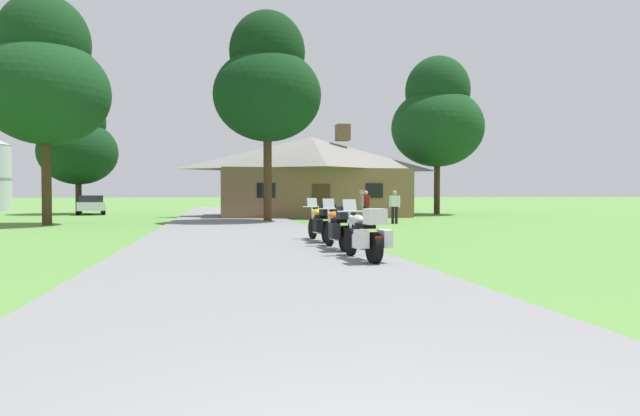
{
  "coord_description": "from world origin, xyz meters",
  "views": [
    {
      "loc": [
        -0.78,
        -2.03,
        1.47
      ],
      "look_at": [
        2.54,
        14.98,
        1.02
      ],
      "focal_mm": 29.56,
      "sensor_mm": 36.0,
      "label": 1
    }
  ],
  "objects_px": {
    "motorcycle_silver_nearest_to_camera": "(366,235)",
    "tree_left_near": "(45,77)",
    "tree_left_far": "(78,143)",
    "bystander_gray_shirt_beside_signpost": "(361,205)",
    "motorcycle_orange_second_in_row": "(339,228)",
    "motorcycle_yellow_farthest_in_row": "(322,223)",
    "bystander_white_shirt_near_lodge": "(395,205)",
    "bystander_red_shirt_by_tree": "(366,205)",
    "tree_right_of_lodge": "(437,117)",
    "parked_white_suv_far_left": "(90,204)",
    "tree_by_lodge_front": "(267,83)"
  },
  "relations": [
    {
      "from": "bystander_white_shirt_near_lodge",
      "to": "bystander_gray_shirt_beside_signpost",
      "type": "bearing_deg",
      "value": -177.55
    },
    {
      "from": "motorcycle_orange_second_in_row",
      "to": "motorcycle_silver_nearest_to_camera",
      "type": "bearing_deg",
      "value": -93.1
    },
    {
      "from": "tree_by_lodge_front",
      "to": "parked_white_suv_far_left",
      "type": "xyz_separation_m",
      "value": [
        -11.8,
        13.15,
        -6.61
      ]
    },
    {
      "from": "bystander_white_shirt_near_lodge",
      "to": "bystander_gray_shirt_beside_signpost",
      "type": "height_order",
      "value": "bystander_gray_shirt_beside_signpost"
    },
    {
      "from": "tree_right_of_lodge",
      "to": "bystander_red_shirt_by_tree",
      "type": "bearing_deg",
      "value": -128.09
    },
    {
      "from": "bystander_white_shirt_near_lodge",
      "to": "tree_by_lodge_front",
      "type": "distance_m",
      "value": 9.33
    },
    {
      "from": "motorcycle_yellow_farthest_in_row",
      "to": "parked_white_suv_far_left",
      "type": "xyz_separation_m",
      "value": [
        -12.25,
        25.71,
        0.17
      ]
    },
    {
      "from": "tree_right_of_lodge",
      "to": "parked_white_suv_far_left",
      "type": "distance_m",
      "value": 26.4
    },
    {
      "from": "motorcycle_silver_nearest_to_camera",
      "to": "bystander_red_shirt_by_tree",
      "type": "relative_size",
      "value": 1.25
    },
    {
      "from": "tree_by_lodge_front",
      "to": "parked_white_suv_far_left",
      "type": "distance_m",
      "value": 18.87
    },
    {
      "from": "tree_left_near",
      "to": "tree_by_lodge_front",
      "type": "bearing_deg",
      "value": 4.28
    },
    {
      "from": "bystander_gray_shirt_beside_signpost",
      "to": "bystander_white_shirt_near_lodge",
      "type": "bearing_deg",
      "value": -91.09
    },
    {
      "from": "bystander_red_shirt_by_tree",
      "to": "tree_left_near",
      "type": "distance_m",
      "value": 16.66
    },
    {
      "from": "motorcycle_orange_second_in_row",
      "to": "parked_white_suv_far_left",
      "type": "xyz_separation_m",
      "value": [
        -12.24,
        28.07,
        0.17
      ]
    },
    {
      "from": "motorcycle_yellow_farthest_in_row",
      "to": "tree_by_lodge_front",
      "type": "bearing_deg",
      "value": 85.39
    },
    {
      "from": "bystander_red_shirt_by_tree",
      "to": "tree_right_of_lodge",
      "type": "height_order",
      "value": "tree_right_of_lodge"
    },
    {
      "from": "bystander_red_shirt_by_tree",
      "to": "tree_by_lodge_front",
      "type": "distance_m",
      "value": 8.35
    },
    {
      "from": "motorcycle_silver_nearest_to_camera",
      "to": "tree_left_near",
      "type": "height_order",
      "value": "tree_left_near"
    },
    {
      "from": "bystander_gray_shirt_beside_signpost",
      "to": "tree_left_near",
      "type": "xyz_separation_m",
      "value": [
        -15.12,
        1.76,
        6.11
      ]
    },
    {
      "from": "motorcycle_yellow_farthest_in_row",
      "to": "bystander_gray_shirt_beside_signpost",
      "type": "height_order",
      "value": "bystander_gray_shirt_beside_signpost"
    },
    {
      "from": "motorcycle_yellow_farthest_in_row",
      "to": "tree_right_of_lodge",
      "type": "bearing_deg",
      "value": 51.96
    },
    {
      "from": "bystander_gray_shirt_beside_signpost",
      "to": "tree_left_far",
      "type": "distance_m",
      "value": 24.63
    },
    {
      "from": "tree_left_far",
      "to": "tree_left_near",
      "type": "bearing_deg",
      "value": -81.58
    },
    {
      "from": "bystander_red_shirt_by_tree",
      "to": "parked_white_suv_far_left",
      "type": "height_order",
      "value": "bystander_red_shirt_by_tree"
    },
    {
      "from": "motorcycle_orange_second_in_row",
      "to": "parked_white_suv_far_left",
      "type": "bearing_deg",
      "value": 109.78
    },
    {
      "from": "tree_right_of_lodge",
      "to": "tree_left_near",
      "type": "xyz_separation_m",
      "value": [
        -24.06,
        -9.49,
        -0.17
      ]
    },
    {
      "from": "bystander_red_shirt_by_tree",
      "to": "motorcycle_orange_second_in_row",
      "type": "bearing_deg",
      "value": -48.86
    },
    {
      "from": "bystander_white_shirt_near_lodge",
      "to": "tree_left_far",
      "type": "bearing_deg",
      "value": 151.86
    },
    {
      "from": "bystander_red_shirt_by_tree",
      "to": "motorcycle_silver_nearest_to_camera",
      "type": "bearing_deg",
      "value": -45.96
    },
    {
      "from": "bystander_red_shirt_by_tree",
      "to": "bystander_white_shirt_near_lodge",
      "type": "bearing_deg",
      "value": 37.64
    },
    {
      "from": "motorcycle_orange_second_in_row",
      "to": "bystander_red_shirt_by_tree",
      "type": "height_order",
      "value": "bystander_red_shirt_by_tree"
    },
    {
      "from": "bystander_gray_shirt_beside_signpost",
      "to": "tree_by_lodge_front",
      "type": "height_order",
      "value": "tree_by_lodge_front"
    },
    {
      "from": "parked_white_suv_far_left",
      "to": "bystander_red_shirt_by_tree",
      "type": "bearing_deg",
      "value": -56.52
    },
    {
      "from": "motorcycle_silver_nearest_to_camera",
      "to": "tree_left_far",
      "type": "xyz_separation_m",
      "value": [
        -13.37,
        31.6,
        4.72
      ]
    },
    {
      "from": "motorcycle_silver_nearest_to_camera",
      "to": "tree_right_of_lodge",
      "type": "bearing_deg",
      "value": 58.26
    },
    {
      "from": "bystander_gray_shirt_beside_signpost",
      "to": "tree_left_near",
      "type": "bearing_deg",
      "value": 93.92
    },
    {
      "from": "motorcycle_orange_second_in_row",
      "to": "motorcycle_yellow_farthest_in_row",
      "type": "xyz_separation_m",
      "value": [
        0.01,
        2.36,
        0.0
      ]
    },
    {
      "from": "bystander_white_shirt_near_lodge",
      "to": "bystander_red_shirt_by_tree",
      "type": "height_order",
      "value": "same"
    },
    {
      "from": "bystander_white_shirt_near_lodge",
      "to": "parked_white_suv_far_left",
      "type": "height_order",
      "value": "bystander_white_shirt_near_lodge"
    },
    {
      "from": "motorcycle_orange_second_in_row",
      "to": "tree_right_of_lodge",
      "type": "distance_m",
      "value": 27.73
    },
    {
      "from": "tree_left_far",
      "to": "tree_left_near",
      "type": "height_order",
      "value": "tree_left_near"
    },
    {
      "from": "motorcycle_silver_nearest_to_camera",
      "to": "motorcycle_yellow_farthest_in_row",
      "type": "relative_size",
      "value": 1.0
    },
    {
      "from": "parked_white_suv_far_left",
      "to": "bystander_white_shirt_near_lodge",
      "type": "bearing_deg",
      "value": -55.3
    },
    {
      "from": "motorcycle_orange_second_in_row",
      "to": "motorcycle_yellow_farthest_in_row",
      "type": "bearing_deg",
      "value": 85.93
    },
    {
      "from": "motorcycle_silver_nearest_to_camera",
      "to": "bystander_white_shirt_near_lodge",
      "type": "height_order",
      "value": "bystander_white_shirt_near_lodge"
    },
    {
      "from": "tree_left_near",
      "to": "motorcycle_orange_second_in_row",
      "type": "bearing_deg",
      "value": -51.82
    },
    {
      "from": "motorcycle_silver_nearest_to_camera",
      "to": "motorcycle_orange_second_in_row",
      "type": "relative_size",
      "value": 1.0
    },
    {
      "from": "motorcycle_silver_nearest_to_camera",
      "to": "bystander_gray_shirt_beside_signpost",
      "type": "height_order",
      "value": "bystander_gray_shirt_beside_signpost"
    },
    {
      "from": "motorcycle_yellow_farthest_in_row",
      "to": "bystander_white_shirt_near_lodge",
      "type": "xyz_separation_m",
      "value": [
        5.63,
        9.66,
        0.32
      ]
    },
    {
      "from": "tree_left_far",
      "to": "tree_right_of_lodge",
      "type": "height_order",
      "value": "tree_right_of_lodge"
    }
  ]
}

